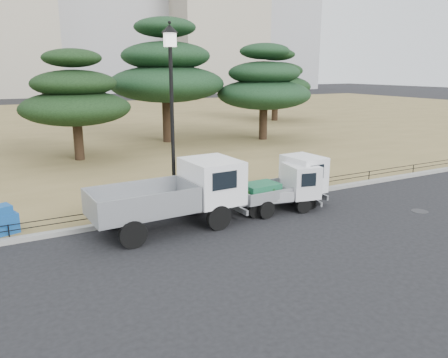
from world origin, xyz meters
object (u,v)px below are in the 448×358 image
street_lamp (171,88)px  truck_kei_rear (285,183)px  truck_large (176,193)px  truck_kei_front (282,188)px

street_lamp → truck_kei_rear: bearing=-17.9°
truck_kei_rear → truck_large: bearing=178.2°
truck_kei_front → truck_large: bearing=-170.4°
truck_large → truck_kei_rear: 4.47m
truck_kei_front → truck_kei_rear: bearing=44.7°
truck_large → truck_kei_front: bearing=-3.9°
truck_large → street_lamp: 3.59m
truck_kei_front → truck_kei_rear: (0.32, 0.22, 0.10)m
truck_large → truck_kei_rear: size_ratio=1.37×
truck_large → street_lamp: (0.49, 1.41, 3.27)m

